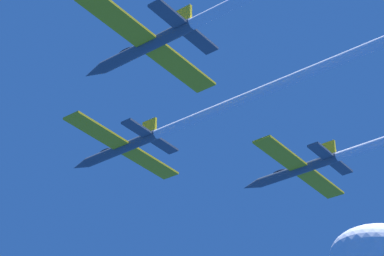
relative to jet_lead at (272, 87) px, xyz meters
The scene contains 1 object.
jet_lead is the anchor object (origin of this frame).
Camera 1 is at (-67.38, -63.52, -52.56)m, focal length 70.63 mm.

